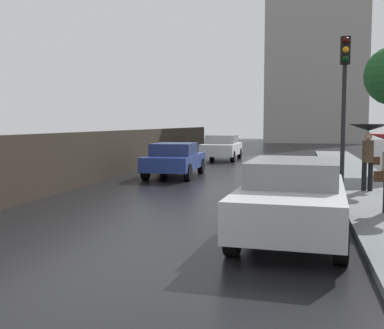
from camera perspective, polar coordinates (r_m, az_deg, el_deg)
ground at (r=6.64m, az=-15.06°, el=-14.03°), size 120.00×120.00×0.00m
car_blue_near_kerb at (r=19.11m, az=-2.08°, el=0.66°), size 1.94×4.16×1.35m
car_white_mid_road at (r=27.80m, az=3.59°, el=2.08°), size 1.93×4.25×1.45m
car_silver_far_ahead at (r=9.12m, az=11.94°, el=-3.78°), size 2.09×4.53×1.45m
pedestrian_with_umbrella_near at (r=14.97m, az=20.33°, el=3.17°), size 1.18×1.18×1.97m
traffic_light at (r=14.02m, az=17.72°, el=8.92°), size 0.26×0.39×4.37m
distant_tower at (r=57.79m, az=14.52°, el=16.21°), size 10.77×9.96×27.11m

